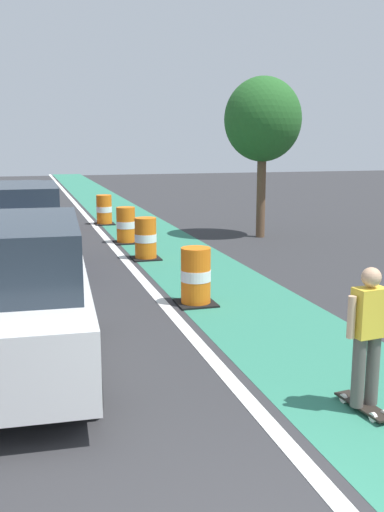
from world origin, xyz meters
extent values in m
cube|color=#2D755B|center=(2.40, 12.00, 0.00)|extent=(2.50, 80.00, 0.01)
cube|color=silver|center=(0.90, 12.00, 0.01)|extent=(0.20, 80.00, 0.01)
cube|color=black|center=(2.07, 2.16, 0.07)|extent=(0.31, 0.82, 0.02)
cylinder|color=silver|center=(1.96, 2.41, 0.06)|extent=(0.05, 0.11, 0.11)
cylinder|color=silver|center=(2.11, 2.43, 0.06)|extent=(0.05, 0.11, 0.11)
cylinder|color=silver|center=(2.02, 1.90, 0.06)|extent=(0.05, 0.11, 0.11)
cylinder|color=silver|center=(2.18, 1.91, 0.06)|extent=(0.05, 0.11, 0.11)
cylinder|color=#514C47|center=(1.97, 2.15, 0.49)|extent=(0.15, 0.15, 0.82)
cylinder|color=#514C47|center=(2.17, 2.17, 0.49)|extent=(0.15, 0.15, 0.82)
cube|color=gold|center=(2.07, 2.16, 1.18)|extent=(0.38, 0.26, 0.56)
cylinder|color=tan|center=(1.83, 2.13, 1.15)|extent=(0.09, 0.09, 0.48)
sphere|color=tan|center=(2.07, 2.16, 1.58)|extent=(0.22, 0.22, 0.22)
cube|color=silver|center=(-1.69, 4.50, 0.79)|extent=(2.10, 4.70, 0.90)
cube|color=#232D38|center=(-1.69, 4.50, 1.64)|extent=(1.78, 2.94, 0.80)
cylinder|color=black|center=(-0.79, 5.87, 0.34)|extent=(0.32, 0.69, 0.68)
cylinder|color=black|center=(-0.95, 3.03, 0.34)|extent=(0.32, 0.69, 0.68)
cube|color=navy|center=(-1.59, 10.94, 0.79)|extent=(1.90, 4.62, 0.90)
cube|color=#232D38|center=(-1.59, 10.94, 1.64)|extent=(1.66, 2.87, 0.80)
cylinder|color=black|center=(-0.75, 12.35, 0.34)|extent=(0.29, 0.68, 0.68)
cylinder|color=black|center=(-0.79, 9.50, 0.34)|extent=(0.29, 0.68, 0.68)
cube|color=maroon|center=(-1.73, 17.34, 0.70)|extent=(1.91, 4.13, 0.72)
cube|color=#232D38|center=(-1.74, 17.09, 1.38)|extent=(1.65, 1.75, 0.64)
cylinder|color=black|center=(-0.89, 18.60, 0.34)|extent=(0.29, 0.68, 0.68)
cylinder|color=black|center=(-0.93, 16.06, 0.34)|extent=(0.29, 0.68, 0.68)
cylinder|color=orange|center=(1.49, 6.95, 0.25)|extent=(0.56, 0.56, 0.42)
cylinder|color=white|center=(1.49, 6.95, 0.57)|extent=(0.57, 0.57, 0.21)
cylinder|color=orange|center=(1.49, 6.95, 0.88)|extent=(0.56, 0.56, 0.42)
cube|color=black|center=(1.49, 6.95, 0.02)|extent=(0.73, 0.73, 0.04)
cylinder|color=orange|center=(1.46, 11.42, 0.25)|extent=(0.56, 0.56, 0.42)
cylinder|color=white|center=(1.46, 11.42, 0.57)|extent=(0.57, 0.57, 0.21)
cylinder|color=orange|center=(1.46, 11.42, 0.88)|extent=(0.56, 0.56, 0.42)
cube|color=black|center=(1.46, 11.42, 0.02)|extent=(0.73, 0.73, 0.04)
cylinder|color=orange|center=(1.38, 13.96, 0.25)|extent=(0.56, 0.56, 0.42)
cylinder|color=white|center=(1.38, 13.96, 0.57)|extent=(0.57, 0.57, 0.21)
cylinder|color=orange|center=(1.38, 13.96, 0.88)|extent=(0.56, 0.56, 0.42)
cube|color=black|center=(1.38, 13.96, 0.02)|extent=(0.73, 0.73, 0.04)
cylinder|color=orange|center=(1.30, 18.13, 0.25)|extent=(0.56, 0.56, 0.42)
cylinder|color=white|center=(1.30, 18.13, 0.57)|extent=(0.57, 0.57, 0.21)
cylinder|color=orange|center=(1.30, 18.13, 0.88)|extent=(0.56, 0.56, 0.42)
cube|color=black|center=(1.30, 18.13, 0.02)|extent=(0.73, 0.73, 0.04)
cylinder|color=brown|center=(5.73, 13.89, 1.30)|extent=(0.28, 0.28, 2.60)
ellipsoid|color=#235B23|center=(5.73, 13.89, 3.70)|extent=(2.40, 2.40, 2.60)
camera|label=1|loc=(-1.55, -3.22, 3.05)|focal=40.72mm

